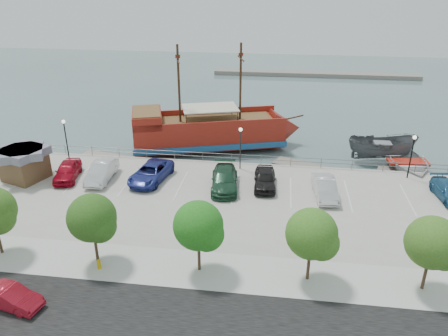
# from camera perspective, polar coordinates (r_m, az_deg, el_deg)

# --- Properties ---
(ground) EXTENTS (160.00, 160.00, 0.00)m
(ground) POSITION_cam_1_polar(r_m,az_deg,el_deg) (38.22, 1.09, -5.41)
(ground) COLOR #475C5D
(sidewalk) EXTENTS (100.00, 4.00, 0.05)m
(sidewalk) POSITION_cam_1_polar(r_m,az_deg,el_deg) (29.39, -1.26, -13.27)
(sidewalk) COLOR beige
(sidewalk) RESTS_ON land_slab
(seawall_railing) EXTENTS (50.00, 0.06, 1.00)m
(seawall_railing) POSITION_cam_1_polar(r_m,az_deg,el_deg) (44.51, 2.28, 1.24)
(seawall_railing) COLOR slate
(seawall_railing) RESTS_ON land_slab
(far_shore) EXTENTS (40.00, 3.00, 0.80)m
(far_shore) POSITION_cam_1_polar(r_m,az_deg,el_deg) (90.15, 11.81, 11.89)
(far_shore) COLOR gray
(far_shore) RESTS_ON ground
(pirate_ship) EXTENTS (20.23, 10.87, 12.53)m
(pirate_ship) POSITION_cam_1_polar(r_m,az_deg,el_deg) (50.61, -0.44, 4.84)
(pirate_ship) COLOR maroon
(pirate_ship) RESTS_ON ground
(patrol_boat) EXTENTS (7.46, 3.25, 2.82)m
(patrol_boat) POSITION_cam_1_polar(r_m,az_deg,el_deg) (49.99, 19.90, 2.25)
(patrol_boat) COLOR #4F5155
(patrol_boat) RESTS_ON ground
(speedboat) EXTENTS (5.95, 7.95, 1.57)m
(speedboat) POSITION_cam_1_polar(r_m,az_deg,el_deg) (48.71, 22.85, 0.39)
(speedboat) COLOR silver
(speedboat) RESTS_ON ground
(dock_west) EXTENTS (6.52, 2.96, 0.36)m
(dock_west) POSITION_cam_1_polar(r_m,az_deg,el_deg) (49.80, -14.89, 1.30)
(dock_west) COLOR gray
(dock_west) RESTS_ON ground
(dock_mid) EXTENTS (7.67, 5.05, 0.43)m
(dock_mid) POSITION_cam_1_polar(r_m,az_deg,el_deg) (46.27, 10.96, -0.06)
(dock_mid) COLOR gray
(dock_mid) RESTS_ON ground
(dock_east) EXTENTS (6.42, 3.55, 0.35)m
(dock_east) POSITION_cam_1_polar(r_m,az_deg,el_deg) (48.03, 23.02, -0.77)
(dock_east) COLOR slate
(dock_east) RESTS_ON ground
(shed) EXTENTS (4.70, 4.70, 3.05)m
(shed) POSITION_cam_1_polar(r_m,az_deg,el_deg) (44.84, -24.66, 0.63)
(shed) COLOR brown
(shed) RESTS_ON land_slab
(street_sedan) EXTENTS (4.10, 2.14, 1.29)m
(street_sedan) POSITION_cam_1_polar(r_m,az_deg,el_deg) (29.23, -26.13, -14.89)
(street_sedan) COLOR maroon
(street_sedan) RESTS_ON street
(fire_hydrant) EXTENTS (0.26, 0.26, 0.76)m
(fire_hydrant) POSITION_cam_1_polar(r_m,az_deg,el_deg) (30.45, -16.02, -11.93)
(fire_hydrant) COLOR #C69D09
(fire_hydrant) RESTS_ON sidewalk
(lamp_post_left) EXTENTS (0.36, 0.36, 4.28)m
(lamp_post_left) POSITION_cam_1_polar(r_m,az_deg,el_deg) (47.52, -20.04, 4.38)
(lamp_post_left) COLOR black
(lamp_post_left) RESTS_ON land_slab
(lamp_post_mid) EXTENTS (0.36, 0.36, 4.28)m
(lamp_post_mid) POSITION_cam_1_polar(r_m,az_deg,el_deg) (42.41, 2.16, 3.56)
(lamp_post_mid) COLOR black
(lamp_post_mid) RESTS_ON land_slab
(lamp_post_right) EXTENTS (0.36, 0.36, 4.28)m
(lamp_post_right) POSITION_cam_1_polar(r_m,az_deg,el_deg) (43.98, 23.40, 2.28)
(lamp_post_right) COLOR black
(lamp_post_right) RESTS_ON land_slab
(tree_c) EXTENTS (3.30, 3.20, 5.00)m
(tree_c) POSITION_cam_1_polar(r_m,az_deg,el_deg) (29.57, -16.65, -6.50)
(tree_c) COLOR #473321
(tree_c) RESTS_ON sidewalk
(tree_d) EXTENTS (3.30, 3.20, 5.00)m
(tree_d) POSITION_cam_1_polar(r_m,az_deg,el_deg) (27.58, -3.11, -7.79)
(tree_d) COLOR #473321
(tree_d) RESTS_ON sidewalk
(tree_e) EXTENTS (3.30, 3.20, 5.00)m
(tree_e) POSITION_cam_1_polar(r_m,az_deg,el_deg) (27.29, 11.66, -8.69)
(tree_e) COLOR #473321
(tree_e) RESTS_ON sidewalk
(tree_f) EXTENTS (3.30, 3.20, 5.00)m
(tree_f) POSITION_cam_1_polar(r_m,az_deg,el_deg) (28.76, 25.86, -9.02)
(tree_f) COLOR #473321
(tree_f) RESTS_ON sidewalk
(parked_car_a) EXTENTS (2.83, 5.05, 1.62)m
(parked_car_a) POSITION_cam_1_polar(r_m,az_deg,el_deg) (43.67, -19.77, -0.32)
(parked_car_a) COLOR maroon
(parked_car_a) RESTS_ON land_slab
(parked_car_b) EXTENTS (1.98, 5.15, 1.67)m
(parked_car_b) POSITION_cam_1_polar(r_m,az_deg,el_deg) (42.41, -15.70, -0.46)
(parked_car_b) COLOR silver
(parked_car_b) RESTS_ON land_slab
(parked_car_c) EXTENTS (3.57, 6.13, 1.61)m
(parked_car_c) POSITION_cam_1_polar(r_m,az_deg,el_deg) (41.27, -9.53, -0.60)
(parked_car_c) COLOR navy
(parked_car_c) RESTS_ON land_slab
(parked_car_d) EXTENTS (2.98, 5.99, 1.67)m
(parked_car_d) POSITION_cam_1_polar(r_m,az_deg,el_deg) (39.31, 0.07, -1.50)
(parked_car_d) COLOR #204830
(parked_car_d) RESTS_ON land_slab
(parked_car_e) EXTENTS (2.19, 4.92, 1.64)m
(parked_car_e) POSITION_cam_1_polar(r_m,az_deg,el_deg) (39.68, 5.36, -1.37)
(parked_car_e) COLOR black
(parked_car_e) RESTS_ON land_slab
(parked_car_f) EXTENTS (2.17, 5.06, 1.62)m
(parked_car_f) POSITION_cam_1_polar(r_m,az_deg,el_deg) (38.85, 13.05, -2.55)
(parked_car_f) COLOR silver
(parked_car_f) RESTS_ON land_slab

